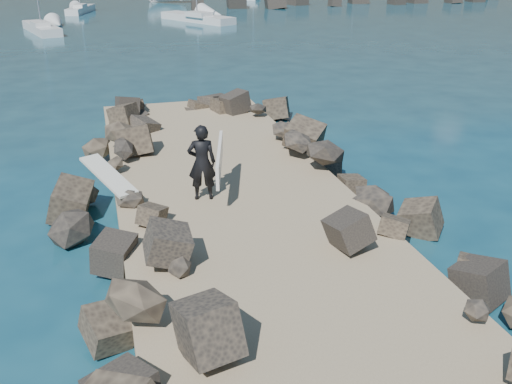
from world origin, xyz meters
TOP-DOWN VIEW (x-y plane):
  - ground at (0.00, 0.00)m, footprint 800.00×800.00m
  - jetty at (0.00, -2.00)m, footprint 6.00×26.00m
  - riprap_left at (-2.90, -1.50)m, footprint 2.60×22.00m
  - riprap_right at (2.90, -1.50)m, footprint 2.60×22.00m
  - surfboard_resting at (-3.12, 1.83)m, footprint 1.39×2.13m
  - surfer_with_board at (-0.78, 0.98)m, footprint 1.18×2.35m
  - sailboat_c at (6.59, 43.11)m, footprint 5.99×8.63m
  - sailboat_a at (-7.10, 39.17)m, footprint 3.58×7.60m
  - sailboat_b at (-4.06, 54.10)m, footprint 3.14×6.50m

SIDE VIEW (x-z plane):
  - ground at x=0.00m, z-range 0.00..0.00m
  - jetty at x=0.00m, z-range 0.00..0.60m
  - sailboat_c at x=6.59m, z-range -4.87..5.57m
  - sailboat_a at x=-7.10m, z-range -4.12..4.81m
  - sailboat_b at x=-4.06m, z-range -3.53..4.22m
  - riprap_left at x=-2.90m, z-range 0.00..1.00m
  - riprap_right at x=2.90m, z-range 0.00..1.00m
  - surfboard_resting at x=-3.12m, z-range 1.00..1.07m
  - surfer_with_board at x=-0.78m, z-range 0.61..2.55m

